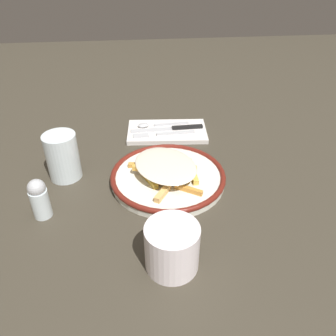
{
  "coord_description": "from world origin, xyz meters",
  "views": [
    {
      "loc": [
        -0.64,
        0.07,
        0.48
      ],
      "look_at": [
        0.0,
        0.0,
        0.04
      ],
      "focal_mm": 36.27,
      "sensor_mm": 36.0,
      "label": 1
    }
  ],
  "objects_px": {
    "napkin": "(167,132)",
    "water_glass": "(63,156)",
    "plate": "(168,177)",
    "fork": "(164,134)",
    "knife": "(173,128)",
    "spoon": "(154,125)",
    "fries_heap": "(166,169)",
    "coffee_mug": "(172,247)",
    "salt_shaker": "(39,198)"
  },
  "relations": [
    {
      "from": "napkin",
      "to": "fork",
      "type": "relative_size",
      "value": 1.29
    },
    {
      "from": "knife",
      "to": "fries_heap",
      "type": "bearing_deg",
      "value": 169.12
    },
    {
      "from": "fork",
      "to": "coffee_mug",
      "type": "distance_m",
      "value": 0.45
    },
    {
      "from": "napkin",
      "to": "water_glass",
      "type": "distance_m",
      "value": 0.33
    },
    {
      "from": "plate",
      "to": "fork",
      "type": "relative_size",
      "value": 1.53
    },
    {
      "from": "coffee_mug",
      "to": "salt_shaker",
      "type": "height_order",
      "value": "salt_shaker"
    },
    {
      "from": "fork",
      "to": "salt_shaker",
      "type": "bearing_deg",
      "value": 136.41
    },
    {
      "from": "knife",
      "to": "water_glass",
      "type": "xyz_separation_m",
      "value": [
        -0.19,
        0.28,
        0.04
      ]
    },
    {
      "from": "fork",
      "to": "salt_shaker",
      "type": "height_order",
      "value": "salt_shaker"
    },
    {
      "from": "salt_shaker",
      "to": "spoon",
      "type": "bearing_deg",
      "value": -36.41
    },
    {
      "from": "water_glass",
      "to": "coffee_mug",
      "type": "relative_size",
      "value": 0.92
    },
    {
      "from": "fork",
      "to": "water_glass",
      "type": "distance_m",
      "value": 0.3
    },
    {
      "from": "knife",
      "to": "water_glass",
      "type": "relative_size",
      "value": 1.87
    },
    {
      "from": "knife",
      "to": "salt_shaker",
      "type": "distance_m",
      "value": 0.45
    },
    {
      "from": "plate",
      "to": "fries_heap",
      "type": "height_order",
      "value": "fries_heap"
    },
    {
      "from": "napkin",
      "to": "fries_heap",
      "type": "bearing_deg",
      "value": 173.59
    },
    {
      "from": "plate",
      "to": "coffee_mug",
      "type": "xyz_separation_m",
      "value": [
        -0.24,
        0.02,
        0.03
      ]
    },
    {
      "from": "water_glass",
      "to": "napkin",
      "type": "bearing_deg",
      "value": -54.85
    },
    {
      "from": "fries_heap",
      "to": "water_glass",
      "type": "relative_size",
      "value": 1.83
    },
    {
      "from": "plate",
      "to": "fries_heap",
      "type": "bearing_deg",
      "value": 127.18
    },
    {
      "from": "salt_shaker",
      "to": "coffee_mug",
      "type": "bearing_deg",
      "value": -121.4
    },
    {
      "from": "knife",
      "to": "plate",
      "type": "bearing_deg",
      "value": 170.24
    },
    {
      "from": "plate",
      "to": "salt_shaker",
      "type": "xyz_separation_m",
      "value": [
        -0.09,
        0.27,
        0.03
      ]
    },
    {
      "from": "fries_heap",
      "to": "fork",
      "type": "xyz_separation_m",
      "value": [
        0.21,
        -0.01,
        -0.02
      ]
    },
    {
      "from": "fries_heap",
      "to": "plate",
      "type": "bearing_deg",
      "value": -52.82
    },
    {
      "from": "fries_heap",
      "to": "salt_shaker",
      "type": "bearing_deg",
      "value": 107.91
    },
    {
      "from": "coffee_mug",
      "to": "fries_heap",
      "type": "bearing_deg",
      "value": -3.09
    },
    {
      "from": "fries_heap",
      "to": "fork",
      "type": "relative_size",
      "value": 1.17
    },
    {
      "from": "fork",
      "to": "knife",
      "type": "relative_size",
      "value": 0.84
    },
    {
      "from": "napkin",
      "to": "plate",
      "type": "bearing_deg",
      "value": 174.82
    },
    {
      "from": "spoon",
      "to": "salt_shaker",
      "type": "relative_size",
      "value": 1.7
    },
    {
      "from": "spoon",
      "to": "water_glass",
      "type": "xyz_separation_m",
      "value": [
        -0.21,
        0.23,
        0.04
      ]
    },
    {
      "from": "plate",
      "to": "spoon",
      "type": "height_order",
      "value": "plate"
    },
    {
      "from": "spoon",
      "to": "napkin",
      "type": "bearing_deg",
      "value": -126.52
    },
    {
      "from": "fries_heap",
      "to": "coffee_mug",
      "type": "xyz_separation_m",
      "value": [
        -0.24,
        0.01,
        0.0
      ]
    },
    {
      "from": "fries_heap",
      "to": "coffee_mug",
      "type": "relative_size",
      "value": 1.69
    },
    {
      "from": "plate",
      "to": "fries_heap",
      "type": "xyz_separation_m",
      "value": [
        -0.0,
        0.01,
        0.03
      ]
    },
    {
      "from": "napkin",
      "to": "water_glass",
      "type": "relative_size",
      "value": 2.02
    },
    {
      "from": "knife",
      "to": "spoon",
      "type": "xyz_separation_m",
      "value": [
        0.03,
        0.05,
        0.0
      ]
    },
    {
      "from": "salt_shaker",
      "to": "napkin",
      "type": "bearing_deg",
      "value": -42.16
    },
    {
      "from": "spoon",
      "to": "water_glass",
      "type": "height_order",
      "value": "water_glass"
    },
    {
      "from": "fork",
      "to": "spoon",
      "type": "xyz_separation_m",
      "value": [
        0.05,
        0.02,
        0.0
      ]
    },
    {
      "from": "plate",
      "to": "coffee_mug",
      "type": "distance_m",
      "value": 0.25
    },
    {
      "from": "napkin",
      "to": "knife",
      "type": "bearing_deg",
      "value": -88.35
    },
    {
      "from": "napkin",
      "to": "water_glass",
      "type": "height_order",
      "value": "water_glass"
    },
    {
      "from": "water_glass",
      "to": "spoon",
      "type": "bearing_deg",
      "value": -47.24
    },
    {
      "from": "napkin",
      "to": "salt_shaker",
      "type": "distance_m",
      "value": 0.43
    },
    {
      "from": "plate",
      "to": "fork",
      "type": "distance_m",
      "value": 0.2
    },
    {
      "from": "knife",
      "to": "spoon",
      "type": "bearing_deg",
      "value": 64.83
    },
    {
      "from": "fork",
      "to": "coffee_mug",
      "type": "bearing_deg",
      "value": 176.51
    }
  ]
}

